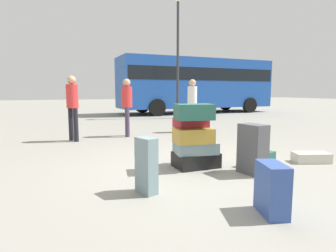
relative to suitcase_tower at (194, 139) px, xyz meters
name	(u,v)px	position (x,y,z in m)	size (l,w,h in m)	color
ground_plane	(192,170)	(-0.10, -0.10, -0.50)	(80.00, 80.00, 0.00)	gray
suitcase_tower	(194,139)	(0.00, 0.00, 0.00)	(0.83, 0.70, 1.11)	black
suitcase_teal_behind_tower	(258,159)	(1.13, -0.29, -0.38)	(0.63, 0.32, 0.24)	#26594C
suitcase_navy_white_trunk	(272,189)	(-0.06, -1.96, -0.22)	(0.23, 0.44, 0.56)	#334F99
suitcase_cream_foreground_near	(311,157)	(2.20, -0.47, -0.41)	(0.64, 0.32, 0.18)	beige
suitcase_charcoal_right_side	(253,149)	(0.71, -0.65, -0.10)	(0.27, 0.43, 0.80)	#4C4C51
suitcase_slate_foreground_far	(146,166)	(-1.13, -0.86, -0.13)	(0.17, 0.29, 0.73)	gray
person_bearded_onlooker	(192,101)	(1.84, 3.81, 0.51)	(0.30, 0.32, 1.68)	black
person_tourist_with_camera	(127,102)	(-0.29, 3.73, 0.50)	(0.30, 0.33, 1.66)	#3F334C
person_passerby_in_red	(72,102)	(-1.79, 3.48, 0.53)	(0.30, 0.31, 1.71)	black
parked_bus	(196,82)	(5.63, 10.92, 1.34)	(9.33, 2.97, 3.15)	#1E4CA5
lamp_post	(178,38)	(3.19, 8.08, 3.27)	(0.36, 0.36, 5.71)	#333338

